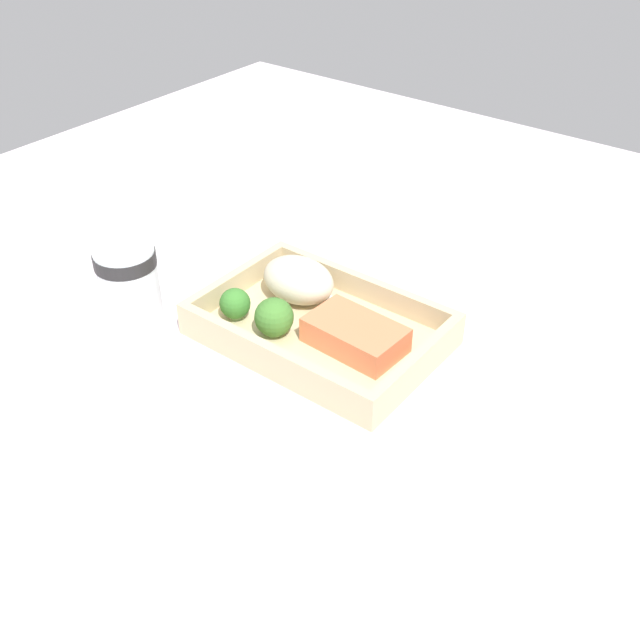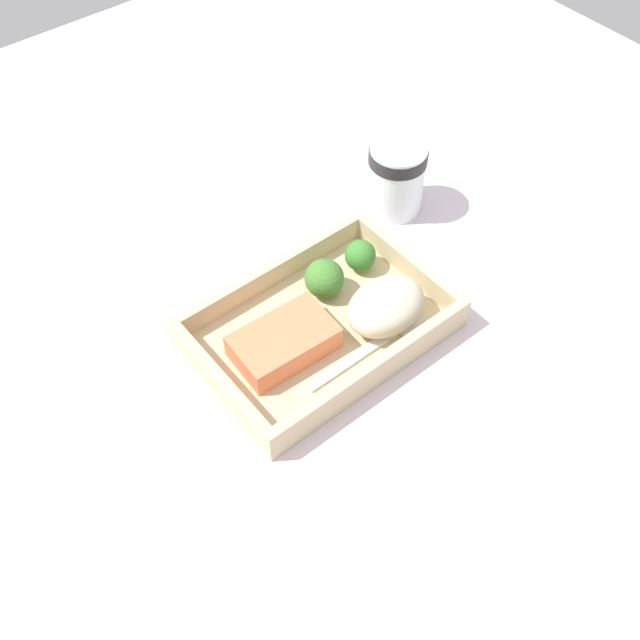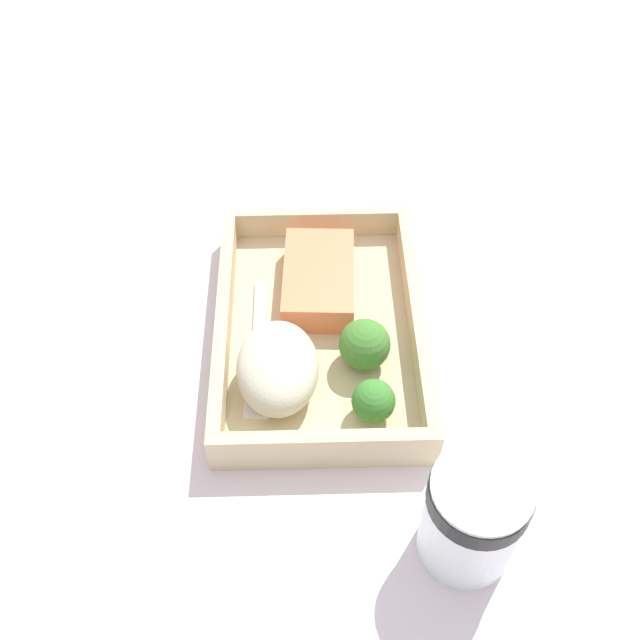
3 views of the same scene
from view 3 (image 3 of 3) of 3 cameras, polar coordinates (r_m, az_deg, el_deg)
ground_plane at (r=73.21cm, az=0.00°, el=-1.87°), size 160.00×160.00×2.00cm
takeout_tray at (r=71.96cm, az=0.00°, el=-1.08°), size 28.36×19.34×1.20cm
tray_rim at (r=70.31cm, az=0.00°, el=0.02°), size 28.36×19.34×3.08cm
salmon_fillet at (r=73.69cm, az=0.13°, el=3.10°), size 11.59×7.39×3.19cm
mashed_potatoes at (r=65.45cm, az=-3.25°, el=-3.67°), size 9.76×7.24×5.46cm
broccoli_floret_1 at (r=67.42cm, az=3.41°, el=-1.90°), size 4.69×4.69×4.83cm
broccoli_floret_2 at (r=64.23cm, az=4.09°, el=-6.20°), size 3.80×3.80×4.08cm
fork at (r=69.53cm, az=-4.74°, el=-2.74°), size 15.80×2.20×0.44cm
paper_cup at (r=57.65cm, az=11.61°, el=-14.29°), size 7.50×7.50×9.80cm
receipt_slip at (r=59.09cm, az=-1.78°, el=-22.76°), size 9.34×11.56×0.24cm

